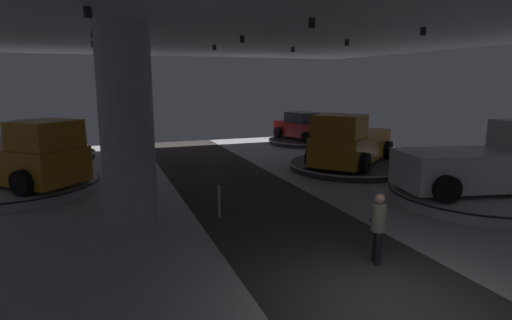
{
  "coord_description": "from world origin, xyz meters",
  "views": [
    {
      "loc": [
        -4.66,
        -5.4,
        3.99
      ],
      "look_at": [
        0.08,
        7.29,
        1.4
      ],
      "focal_mm": 29.33,
      "sensor_mm": 36.0,
      "label": 1
    }
  ],
  "objects": [
    {
      "name": "display_platform_mid_right",
      "position": [
        6.96,
        4.65,
        0.21
      ],
      "size": [
        5.68,
        5.68,
        0.38
      ],
      "color": "#B7B7BC",
      "rests_on": "ground"
    },
    {
      "name": "pickup_truck_far_right",
      "position": [
        5.71,
        10.41,
        1.23
      ],
      "size": [
        5.46,
        4.93,
        2.3
      ],
      "color": "#B77519",
      "rests_on": "display_platform_far_right"
    },
    {
      "name": "column_left",
      "position": [
        -3.99,
        6.36,
        2.75
      ],
      "size": [
        1.43,
        1.43,
        5.5
      ],
      "color": "#ADADB2",
      "rests_on": "ground"
    },
    {
      "name": "pickup_truck_far_left",
      "position": [
        -7.42,
        11.21,
        1.29
      ],
      "size": [
        5.26,
        5.2,
        2.3
      ],
      "color": "#B77519",
      "rests_on": "display_platform_far_left"
    },
    {
      "name": "stanchion_b",
      "position": [
        2.55,
        4.18,
        0.37
      ],
      "size": [
        0.28,
        0.28,
        1.01
      ],
      "color": "#333338",
      "rests_on": "ground"
    },
    {
      "name": "ground",
      "position": [
        0.0,
        0.0,
        -0.02
      ],
      "size": [
        24.0,
        44.0,
        0.06
      ],
      "color": "#B2B2B7"
    },
    {
      "name": "display_car_deep_left",
      "position": [
        -7.65,
        17.88,
        1.1
      ],
      "size": [
        4.55,
        3.23,
        1.71
      ],
      "color": "silver",
      "rests_on": "display_platform_deep_left"
    },
    {
      "name": "display_car_deep_right",
      "position": [
        7.45,
        18.37,
        1.05
      ],
      "size": [
        2.92,
        4.49,
        1.71
      ],
      "color": "red",
      "rests_on": "display_platform_deep_right"
    },
    {
      "name": "visitor_walking_near",
      "position": [
        0.88,
        1.8,
        0.91
      ],
      "size": [
        0.32,
        0.32,
        1.59
      ],
      "color": "black",
      "rests_on": "ground"
    },
    {
      "name": "pickup_truck_mid_right",
      "position": [
        7.27,
        4.58,
        1.31
      ],
      "size": [
        5.63,
        3.55,
        2.3
      ],
      "color": "silver",
      "rests_on": "display_platform_mid_right"
    },
    {
      "name": "stanchion_a",
      "position": [
        -1.57,
        5.95,
        0.37
      ],
      "size": [
        0.28,
        0.28,
        1.01
      ],
      "color": "#333338",
      "rests_on": "ground"
    },
    {
      "name": "display_platform_deep_left",
      "position": [
        -7.62,
        17.87,
        0.19
      ],
      "size": [
        5.28,
        5.28,
        0.33
      ],
      "color": "#333338",
      "rests_on": "ground"
    },
    {
      "name": "display_platform_far_left",
      "position": [
        -7.65,
        11.43,
        0.2
      ],
      "size": [
        5.68,
        5.68,
        0.36
      ],
      "color": "#B7B7BC",
      "rests_on": "ground"
    },
    {
      "name": "display_platform_deep_right",
      "position": [
        7.46,
        18.34,
        0.16
      ],
      "size": [
        4.5,
        4.5,
        0.29
      ],
      "color": "#333338",
      "rests_on": "ground"
    },
    {
      "name": "display_platform_far_right",
      "position": [
        5.96,
        10.6,
        0.16
      ],
      "size": [
        5.68,
        5.68,
        0.29
      ],
      "color": "#333338",
      "rests_on": "ground"
    }
  ]
}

